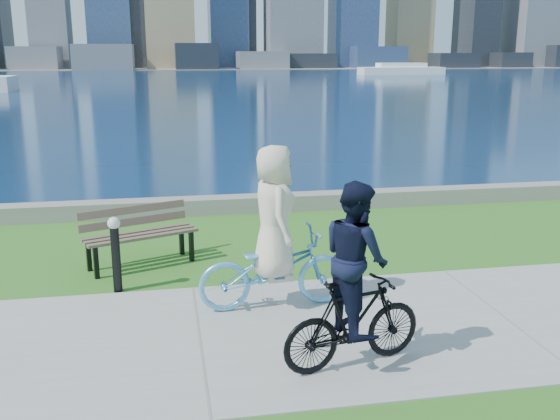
{
  "coord_description": "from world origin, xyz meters",
  "views": [
    {
      "loc": [
        -4.31,
        -7.03,
        3.42
      ],
      "look_at": [
        -2.64,
        1.95,
        1.1
      ],
      "focal_mm": 40.0,
      "sensor_mm": 36.0,
      "label": 1
    }
  ],
  "objects_px": {
    "bollard_lamp": "(116,249)",
    "cyclist_woman": "(274,249)",
    "cyclist_man": "(354,291)",
    "park_bench": "(138,231)"
  },
  "relations": [
    {
      "from": "bollard_lamp",
      "to": "cyclist_woman",
      "type": "distance_m",
      "value": 2.39
    },
    {
      "from": "park_bench",
      "to": "cyclist_man",
      "type": "bearing_deg",
      "value": -79.87
    },
    {
      "from": "park_bench",
      "to": "cyclist_woman",
      "type": "xyz_separation_m",
      "value": [
        1.88,
        -2.2,
        0.27
      ]
    },
    {
      "from": "cyclist_woman",
      "to": "cyclist_man",
      "type": "xyz_separation_m",
      "value": [
        0.57,
        -1.79,
        0.05
      ]
    },
    {
      "from": "cyclist_woman",
      "to": "bollard_lamp",
      "type": "bearing_deg",
      "value": 62.63
    },
    {
      "from": "park_bench",
      "to": "cyclist_woman",
      "type": "relative_size",
      "value": 0.86
    },
    {
      "from": "park_bench",
      "to": "cyclist_man",
      "type": "distance_m",
      "value": 4.69
    },
    {
      "from": "bollard_lamp",
      "to": "cyclist_man",
      "type": "relative_size",
      "value": 0.54
    },
    {
      "from": "park_bench",
      "to": "bollard_lamp",
      "type": "distance_m",
      "value": 1.22
    },
    {
      "from": "bollard_lamp",
      "to": "cyclist_woman",
      "type": "relative_size",
      "value": 0.51
    }
  ]
}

